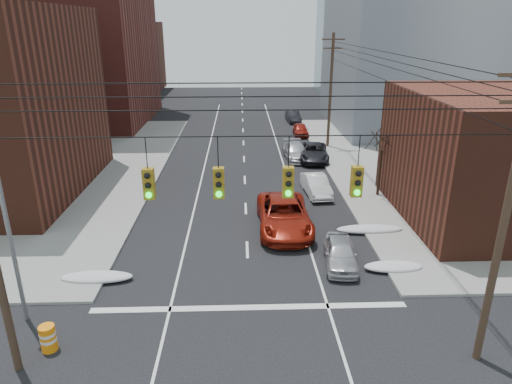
{
  "coord_description": "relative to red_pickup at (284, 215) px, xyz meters",
  "views": [
    {
      "loc": [
        -0.29,
        -10.65,
        11.86
      ],
      "look_at": [
        0.53,
        13.14,
        3.0
      ],
      "focal_mm": 32.0,
      "sensor_mm": 36.0,
      "label": 1
    }
  ],
  "objects": [
    {
      "name": "building_brick_far",
      "position": [
        -28.28,
        59.37,
        5.08
      ],
      "size": [
        22.0,
        18.0,
        12.0
      ],
      "primitive_type": "cube",
      "color": "#512418",
      "rests_on": "ground"
    },
    {
      "name": "building_office",
      "position": [
        19.72,
        29.37,
        11.58
      ],
      "size": [
        22.0,
        20.0,
        25.0
      ],
      "primitive_type": "cube",
      "color": "gray",
      "rests_on": "ground"
    },
    {
      "name": "building_glass",
      "position": [
        21.72,
        55.37,
        10.08
      ],
      "size": [
        20.0,
        18.0,
        22.0
      ],
      "primitive_type": "cube",
      "color": "gray",
      "rests_on": "ground"
    },
    {
      "name": "utility_pole_right",
      "position": [
        6.22,
        -11.63,
        4.86
      ],
      "size": [
        2.2,
        0.28,
        11.0
      ],
      "color": "#473323",
      "rests_on": "ground"
    },
    {
      "name": "utility_pole_far",
      "position": [
        6.22,
        19.37,
        4.86
      ],
      "size": [
        2.2,
        0.28,
        11.0
      ],
      "color": "#473323",
      "rests_on": "ground"
    },
    {
      "name": "traffic_signals",
      "position": [
        -2.19,
        -11.66,
        6.24
      ],
      "size": [
        17.0,
        0.42,
        2.02
      ],
      "color": "black",
      "rests_on": "ground"
    },
    {
      "name": "street_light",
      "position": [
        -11.78,
        -8.63,
        4.62
      ],
      "size": [
        0.44,
        0.44,
        9.32
      ],
      "color": "gray",
      "rests_on": "ground"
    },
    {
      "name": "bare_tree",
      "position": [
        7.3,
        5.36,
        1.4
      ],
      "size": [
        2.09,
        2.2,
        4.93
      ],
      "color": "black",
      "rests_on": "ground"
    },
    {
      "name": "snow_nw",
      "position": [
        -9.68,
        -5.63,
        -0.71
      ],
      "size": [
        3.5,
        1.08,
        0.42
      ],
      "primitive_type": "ellipsoid",
      "color": "silver",
      "rests_on": "ground"
    },
    {
      "name": "snow_ne",
      "position": [
        5.12,
        -5.13,
        -0.71
      ],
      "size": [
        3.0,
        1.08,
        0.42
      ],
      "primitive_type": "ellipsoid",
      "color": "silver",
      "rests_on": "ground"
    },
    {
      "name": "snow_east_far",
      "position": [
        5.12,
        -0.63,
        -0.71
      ],
      "size": [
        4.0,
        1.08,
        0.42
      ],
      "primitive_type": "ellipsoid",
      "color": "silver",
      "rests_on": "ground"
    },
    {
      "name": "red_pickup",
      "position": [
        0.0,
        0.0,
        0.0
      ],
      "size": [
        3.11,
        6.67,
        1.85
      ],
      "primitive_type": "imported",
      "rotation": [
        0.0,
        0.0,
        0.01
      ],
      "color": "maroon",
      "rests_on": "ground"
    },
    {
      "name": "parked_car_a",
      "position": [
        2.52,
        -4.46,
        -0.24
      ],
      "size": [
        2.04,
        4.14,
        1.36
      ],
      "primitive_type": "imported",
      "rotation": [
        0.0,
        0.0,
        -0.11
      ],
      "color": "#B9B8BE",
      "rests_on": "ground"
    },
    {
      "name": "parked_car_b",
      "position": [
        2.91,
        5.91,
        -0.21
      ],
      "size": [
        1.86,
        4.43,
        1.42
      ],
      "primitive_type": "imported",
      "rotation": [
        0.0,
        0.0,
        0.08
      ],
      "color": "white",
      "rests_on": "ground"
    },
    {
      "name": "parked_car_c",
      "position": [
        4.08,
        14.7,
        -0.16
      ],
      "size": [
        3.08,
        5.7,
        1.52
      ],
      "primitive_type": "imported",
      "rotation": [
        0.0,
        0.0,
        -0.1
      ],
      "color": "black",
      "rests_on": "ground"
    },
    {
      "name": "parked_car_d",
      "position": [
        2.52,
        15.24,
        -0.21
      ],
      "size": [
        2.4,
        5.09,
        1.43
      ],
      "primitive_type": "imported",
      "rotation": [
        0.0,
        0.0,
        0.08
      ],
      "color": "#B6B5BB",
      "rests_on": "ground"
    },
    {
      "name": "parked_car_e",
      "position": [
        4.12,
        24.47,
        -0.26
      ],
      "size": [
        1.65,
        3.92,
        1.32
      ],
      "primitive_type": "imported",
      "rotation": [
        0.0,
        0.0,
        -0.02
      ],
      "color": "maroon",
      "rests_on": "ground"
    },
    {
      "name": "parked_car_f",
      "position": [
        4.12,
        32.02,
        -0.23
      ],
      "size": [
        1.75,
        4.31,
        1.39
      ],
      "primitive_type": "imported",
      "rotation": [
        0.0,
        0.0,
        0.07
      ],
      "color": "black",
      "rests_on": "ground"
    },
    {
      "name": "lot_car_a",
      "position": [
        -16.66,
        9.56,
        -0.05
      ],
      "size": [
        4.62,
        2.38,
        1.45
      ],
      "primitive_type": "imported",
      "rotation": [
        0.0,
        0.0,
        1.77
      ],
      "color": "white",
      "rests_on": "sidewalk_nw"
    },
    {
      "name": "lot_car_b",
      "position": [
        -16.83,
        10.24,
        -0.15
      ],
      "size": [
        4.91,
        3.33,
        1.25
      ],
      "primitive_type": "imported",
      "rotation": [
        0.0,
        0.0,
        1.88
      ],
      "color": "#A2A3A7",
      "rests_on": "sidewalk_nw"
    },
    {
      "name": "lot_car_c",
      "position": [
        -21.38,
        10.32,
        0.0
      ],
      "size": [
        5.51,
        2.65,
        1.55
      ],
      "primitive_type": "imported",
      "rotation": [
        0.0,
        0.0,
        1.48
      ],
      "color": "black",
      "rests_on": "sidewalk_nw"
    },
    {
      "name": "lot_car_d",
      "position": [
        -19.43,
        12.76,
        -0.14
      ],
      "size": [
        3.8,
        1.7,
        1.27
      ],
      "primitive_type": "imported",
      "rotation": [
        0.0,
        0.0,
        1.63
      ],
      "color": "#B8B8BD",
      "rests_on": "sidewalk_nw"
    },
    {
      "name": "construction_barrel",
      "position": [
        -10.03,
        -10.63,
        -0.37
      ],
      "size": [
        0.8,
        0.8,
        1.07
      ],
      "rotation": [
        0.0,
        0.0,
        -0.4
      ],
      "color": "orange",
      "rests_on": "ground"
    }
  ]
}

